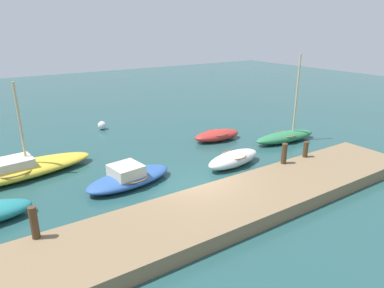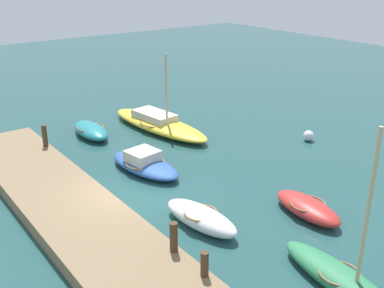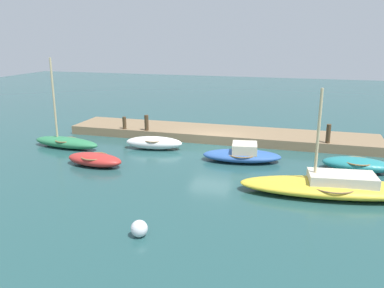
% 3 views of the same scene
% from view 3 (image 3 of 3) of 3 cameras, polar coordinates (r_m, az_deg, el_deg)
% --- Properties ---
extents(ground_plane, '(84.00, 84.00, 0.00)m').
position_cam_3_polar(ground_plane, '(23.95, 2.79, -0.48)').
color(ground_plane, '#234C4C').
extents(dock_platform, '(19.87, 3.33, 0.56)m').
position_cam_3_polar(dock_platform, '(26.03, 3.95, 1.43)').
color(dock_platform, '#846B4C').
rests_on(dock_platform, ground_plane).
extents(rowboat_green, '(4.49, 1.59, 5.31)m').
position_cam_3_polar(rowboat_green, '(24.94, -17.68, 0.33)').
color(rowboat_green, '#2D7A4C').
rests_on(rowboat_green, ground_plane).
extents(sailboat_yellow, '(7.85, 2.99, 4.52)m').
position_cam_3_polar(sailboat_yellow, '(17.81, 19.53, -5.74)').
color(sailboat_yellow, gold).
rests_on(sailboat_yellow, ground_plane).
extents(dinghy_red, '(3.21, 1.57, 0.66)m').
position_cam_3_polar(dinghy_red, '(21.13, -13.82, -2.16)').
color(dinghy_red, '#B72D28').
rests_on(dinghy_red, ground_plane).
extents(rowboat_teal, '(3.43, 1.63, 0.68)m').
position_cam_3_polar(rowboat_teal, '(21.36, 22.68, -2.71)').
color(rowboat_teal, teal).
rests_on(rowboat_teal, ground_plane).
extents(rowboat_white, '(3.51, 1.63, 0.75)m').
position_cam_3_polar(rowboat_white, '(23.61, -5.48, 0.19)').
color(rowboat_white, white).
rests_on(rowboat_white, ground_plane).
extents(motorboat_blue, '(4.37, 2.32, 0.99)m').
position_cam_3_polar(motorboat_blue, '(21.41, 7.24, -1.49)').
color(motorboat_blue, '#2D569E').
rests_on(motorboat_blue, ground_plane).
extents(mooring_post_west, '(0.25, 0.25, 1.09)m').
position_cam_3_polar(mooring_post_west, '(23.96, 19.00, 1.42)').
color(mooring_post_west, '#47331E').
rests_on(mooring_post_west, dock_platform).
extents(mooring_post_mid_west, '(0.26, 0.26, 1.01)m').
position_cam_3_polar(mooring_post_mid_west, '(25.85, -6.56, 3.05)').
color(mooring_post_mid_west, '#47331E').
rests_on(mooring_post_mid_west, dock_platform).
extents(mooring_post_mid_east, '(0.24, 0.24, 0.80)m').
position_cam_3_polar(mooring_post_mid_east, '(26.50, -9.69, 3.01)').
color(mooring_post_mid_east, '#47331E').
rests_on(mooring_post_mid_east, dock_platform).
extents(marker_buoy, '(0.58, 0.58, 0.58)m').
position_cam_3_polar(marker_buoy, '(13.70, -7.59, -11.95)').
color(marker_buoy, silver).
rests_on(marker_buoy, ground_plane).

